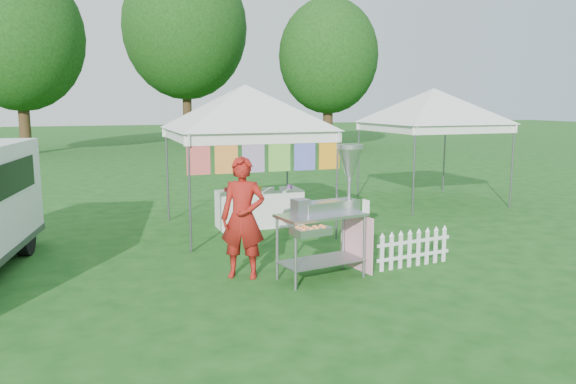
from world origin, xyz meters
name	(u,v)px	position (x,y,z in m)	size (l,w,h in m)	color
ground	(308,277)	(0.00, 0.00, 0.00)	(120.00, 120.00, 0.00)	#164814
canopy_main	(245,85)	(0.00, 3.49, 2.99)	(4.24, 4.24, 3.45)	#59595E
canopy_right	(434,89)	(5.50, 5.00, 2.99)	(4.24, 4.24, 3.45)	#59595E
tree_left	(18,37)	(-6.00, 24.00, 5.83)	(6.40, 6.40, 9.53)	#3E2B16
tree_mid	(185,28)	(3.00, 28.00, 7.14)	(7.60, 7.60, 11.52)	#3E2B16
tree_right	(329,56)	(10.00, 22.00, 5.18)	(5.60, 5.60, 8.42)	#3E2B16
donut_cart	(334,201)	(0.37, -0.07, 1.18)	(1.46, 1.20, 2.01)	gray
vendor	(243,218)	(-0.92, 0.36, 0.92)	(0.67, 0.44, 1.85)	maroon
picket_fence	(414,249)	(1.83, -0.04, 0.29)	(1.43, 0.19, 0.56)	white
display_table	(259,208)	(0.34, 3.68, 0.39)	(1.80, 0.70, 0.79)	white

